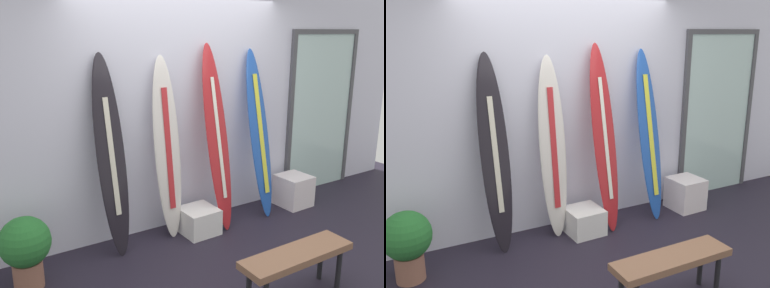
# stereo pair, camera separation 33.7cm
# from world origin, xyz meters

# --- Properties ---
(ground) EXTENTS (8.00, 8.00, 0.04)m
(ground) POSITION_xyz_m (0.00, 0.00, -0.02)
(ground) COLOR black
(wall_back) EXTENTS (7.20, 0.20, 2.80)m
(wall_back) POSITION_xyz_m (0.00, 1.30, 1.40)
(wall_back) COLOR silver
(wall_back) RESTS_ON ground
(surfboard_charcoal) EXTENTS (0.31, 0.41, 1.97)m
(surfboard_charcoal) POSITION_xyz_m (-0.94, 0.98, 0.97)
(surfboard_charcoal) COLOR black
(surfboard_charcoal) RESTS_ON ground
(surfboard_ivory) EXTENTS (0.30, 0.31, 1.93)m
(surfboard_ivory) POSITION_xyz_m (-0.30, 1.01, 0.95)
(surfboard_ivory) COLOR silver
(surfboard_ivory) RESTS_ON ground
(surfboard_crimson) EXTENTS (0.30, 0.49, 2.05)m
(surfboard_crimson) POSITION_xyz_m (0.27, 0.92, 1.01)
(surfboard_crimson) COLOR #B02025
(surfboard_crimson) RESTS_ON ground
(surfboard_cobalt) EXTENTS (0.31, 0.50, 1.97)m
(surfboard_cobalt) POSITION_xyz_m (0.90, 0.94, 0.98)
(surfboard_cobalt) COLOR #2151AF
(surfboard_cobalt) RESTS_ON ground
(display_block_left) EXTENTS (0.39, 0.39, 0.39)m
(display_block_left) POSITION_xyz_m (1.43, 0.86, 0.20)
(display_block_left) COLOR white
(display_block_left) RESTS_ON ground
(display_block_center) EXTENTS (0.39, 0.39, 0.28)m
(display_block_center) POSITION_xyz_m (-0.01, 0.85, 0.14)
(display_block_center) COLOR white
(display_block_center) RESTS_ON ground
(glass_door) EXTENTS (1.22, 0.06, 2.18)m
(glass_door) POSITION_xyz_m (2.20, 1.18, 1.13)
(glass_door) COLOR silver
(glass_door) RESTS_ON ground
(potted_plant) EXTENTS (0.44, 0.44, 0.65)m
(potted_plant) POSITION_xyz_m (-1.82, 0.76, 0.38)
(potted_plant) COLOR #8E5C49
(potted_plant) RESTS_ON ground
(bench) EXTENTS (1.03, 0.28, 0.43)m
(bench) POSITION_xyz_m (0.01, -0.58, 0.37)
(bench) COLOR brown
(bench) RESTS_ON ground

